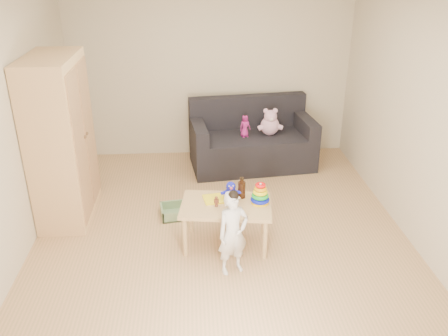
{
  "coord_description": "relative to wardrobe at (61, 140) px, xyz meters",
  "views": [
    {
      "loc": [
        -0.28,
        -4.45,
        2.85
      ],
      "look_at": [
        0.05,
        0.25,
        0.65
      ],
      "focal_mm": 38.0,
      "sensor_mm": 36.0,
      "label": 1
    }
  ],
  "objects": [
    {
      "name": "doll",
      "position": [
        2.17,
        1.11,
        -0.3
      ],
      "size": [
        0.18,
        0.15,
        0.3
      ],
      "primitive_type": "imported",
      "rotation": [
        0.0,
        0.0,
        0.36
      ],
      "color": "#B82285",
      "rests_on": "sofa"
    },
    {
      "name": "toddler",
      "position": [
        1.8,
        -1.23,
        -0.51
      ],
      "size": [
        0.36,
        0.3,
        0.83
      ],
      "primitive_type": "imported",
      "rotation": [
        0.0,
        0.0,
        0.38
      ],
      "color": "silver",
      "rests_on": "ground"
    },
    {
      "name": "pink_bear",
      "position": [
        2.52,
        1.18,
        -0.29
      ],
      "size": [
        0.3,
        0.26,
        0.32
      ],
      "primitive_type": null,
      "rotation": [
        0.0,
        0.0,
        0.07
      ],
      "color": "#EBADD2",
      "rests_on": "sofa"
    },
    {
      "name": "wooden_figure",
      "position": [
        1.67,
        -0.81,
        -0.38
      ],
      "size": [
        0.05,
        0.04,
        0.12
      ],
      "primitive_type": null,
      "rotation": [
        0.0,
        0.0,
        -0.03
      ],
      "color": "brown",
      "rests_on": "play_table"
    },
    {
      "name": "brown_bottle",
      "position": [
        1.94,
        -0.64,
        -0.35
      ],
      "size": [
        0.08,
        0.08,
        0.23
      ],
      "color": "black",
      "rests_on": "play_table"
    },
    {
      "name": "blue_plush",
      "position": [
        1.82,
        -0.67,
        -0.34
      ],
      "size": [
        0.19,
        0.17,
        0.21
      ],
      "primitive_type": null,
      "rotation": [
        0.0,
        0.0,
        0.19
      ],
      "color": "#1C21FF",
      "rests_on": "play_table"
    },
    {
      "name": "wardrobe",
      "position": [
        0.0,
        0.0,
        0.0
      ],
      "size": [
        0.51,
        1.03,
        1.85
      ],
      "primitive_type": "cube",
      "color": "#EDC082",
      "rests_on": "ground"
    },
    {
      "name": "ring_stacker",
      "position": [
        2.12,
        -0.77,
        -0.35
      ],
      "size": [
        0.2,
        0.2,
        0.22
      ],
      "color": "yellow",
      "rests_on": "play_table"
    },
    {
      "name": "play_table",
      "position": [
        1.77,
        -0.77,
        -0.68
      ],
      "size": [
        0.98,
        0.69,
        0.48
      ],
      "primitive_type": "cube",
      "rotation": [
        0.0,
        0.0,
        -0.13
      ],
      "color": "#DDAC79",
      "rests_on": "ground"
    },
    {
      "name": "sofa",
      "position": [
        2.29,
        1.19,
        -0.69
      ],
      "size": [
        1.78,
        1.03,
        0.48
      ],
      "primitive_type": "cube",
      "rotation": [
        0.0,
        0.0,
        0.11
      ],
      "color": "black",
      "rests_on": "ground"
    },
    {
      "name": "room",
      "position": [
        1.73,
        -0.51,
        0.38
      ],
      "size": [
        4.5,
        4.5,
        4.5
      ],
      "color": "tan",
      "rests_on": "ground"
    },
    {
      "name": "storage_bin",
      "position": [
        1.26,
        -0.14,
        -0.86
      ],
      "size": [
        0.46,
        0.37,
        0.12
      ],
      "primitive_type": null,
      "rotation": [
        0.0,
        0.0,
        0.15
      ],
      "color": "#7FA577",
      "rests_on": "ground"
    },
    {
      "name": "yellow_book",
      "position": [
        1.65,
        -0.67,
        -0.43
      ],
      "size": [
        0.24,
        0.24,
        0.02
      ],
      "primitive_type": "cube",
      "rotation": [
        0.0,
        0.0,
        0.16
      ],
      "color": "yellow",
      "rests_on": "play_table"
    }
  ]
}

